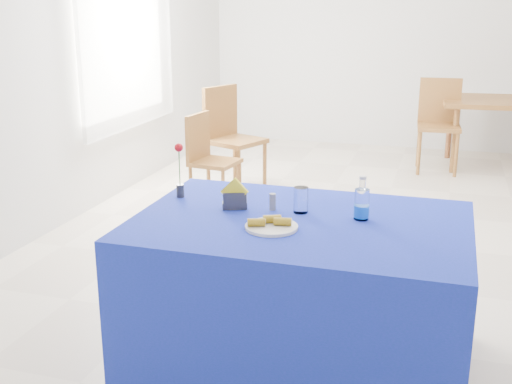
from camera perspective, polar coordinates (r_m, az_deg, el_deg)
floor at (r=5.02m, az=10.25°, el=-4.35°), size 7.00×7.00×0.00m
room_shell at (r=4.70m, az=11.37°, el=15.99°), size 7.00×7.00×7.00m
window_pane at (r=6.23m, az=-11.85°, el=14.19°), size 0.04×1.50×1.60m
curtain at (r=6.20m, az=-11.26°, el=14.21°), size 0.04×1.75×1.85m
plate at (r=2.97m, az=1.38°, el=-3.12°), size 0.25×0.25×0.01m
drinking_glass at (r=3.18m, az=4.01°, el=-0.71°), size 0.07×0.07×0.13m
salt_shaker at (r=3.24m, az=-1.06°, el=-0.78°), size 0.03×0.03×0.08m
pepper_shaker at (r=3.22m, az=1.49°, el=-0.87°), size 0.03×0.03×0.08m
blue_table at (r=3.24m, az=3.86°, el=-8.85°), size 1.60×1.10×0.76m
water_bottle at (r=3.12m, az=9.37°, el=-1.15°), size 0.07×0.07×0.21m
napkin_holder at (r=3.24m, az=-1.92°, el=-0.66°), size 0.15×0.09×0.16m
rose_vase at (r=3.43m, az=-6.81°, el=1.78°), size 0.05×0.05×0.29m
oak_table at (r=7.54m, az=21.80°, el=7.05°), size 1.55×1.08×0.76m
chair_bg_left at (r=7.22m, az=15.95°, el=6.34°), size 0.47×0.47×0.99m
chair_win_a at (r=5.67m, az=-4.34°, el=3.39°), size 0.42×0.42×0.84m
chair_win_b at (r=6.16m, az=-2.41°, el=5.40°), size 0.59×0.59×1.01m
banana_pieces at (r=2.97m, az=1.31°, el=-2.58°), size 0.20×0.14×0.04m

